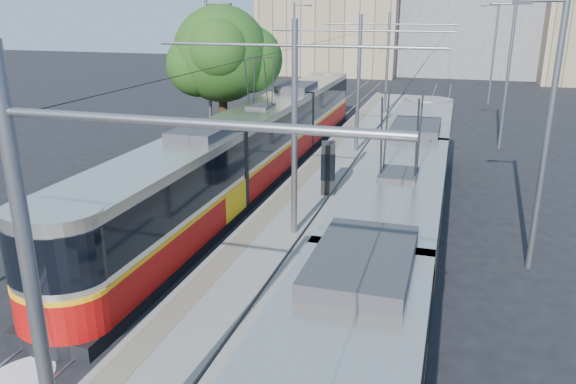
% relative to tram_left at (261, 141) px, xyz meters
% --- Properties ---
extents(ground, '(160.00, 160.00, 0.00)m').
position_rel_tram_left_xyz_m(ground, '(3.60, -14.93, -1.71)').
color(ground, black).
rests_on(ground, ground).
extents(platform, '(4.00, 50.00, 0.30)m').
position_rel_tram_left_xyz_m(platform, '(3.60, 2.07, -1.56)').
color(platform, gray).
rests_on(platform, ground).
extents(tactile_strip_left, '(0.70, 50.00, 0.01)m').
position_rel_tram_left_xyz_m(tactile_strip_left, '(2.15, 2.07, -1.40)').
color(tactile_strip_left, gray).
rests_on(tactile_strip_left, platform).
extents(tactile_strip_right, '(0.70, 50.00, 0.01)m').
position_rel_tram_left_xyz_m(tactile_strip_right, '(5.05, 2.07, -1.40)').
color(tactile_strip_right, gray).
rests_on(tactile_strip_right, platform).
extents(rails, '(8.71, 70.00, 0.03)m').
position_rel_tram_left_xyz_m(rails, '(3.60, 2.07, -1.69)').
color(rails, gray).
rests_on(rails, ground).
extents(tram_left, '(2.43, 30.47, 5.50)m').
position_rel_tram_left_xyz_m(tram_left, '(0.00, 0.00, 0.00)').
color(tram_left, black).
rests_on(tram_left, ground).
extents(tram_right, '(2.43, 29.47, 5.50)m').
position_rel_tram_left_xyz_m(tram_right, '(7.20, -9.28, 0.15)').
color(tram_right, black).
rests_on(tram_right, ground).
extents(catenary, '(9.20, 70.00, 7.00)m').
position_rel_tram_left_xyz_m(catenary, '(3.60, -0.77, 2.82)').
color(catenary, slate).
rests_on(catenary, platform).
extents(street_lamps, '(15.18, 38.22, 8.00)m').
position_rel_tram_left_xyz_m(street_lamps, '(3.60, 6.07, 2.48)').
color(street_lamps, slate).
rests_on(street_lamps, ground).
extents(shelter, '(0.78, 1.05, 2.10)m').
position_rel_tram_left_xyz_m(shelter, '(3.71, -2.32, -0.31)').
color(shelter, black).
rests_on(shelter, platform).
extents(tree, '(5.36, 4.96, 7.79)m').
position_rel_tram_left_xyz_m(tree, '(-2.82, 3.23, 3.56)').
color(tree, '#382314').
rests_on(tree, ground).
extents(building_left, '(16.32, 12.24, 13.96)m').
position_rel_tram_left_xyz_m(building_left, '(-6.40, 45.07, 5.28)').
color(building_left, tan).
rests_on(building_left, ground).
extents(building_centre, '(18.36, 14.28, 14.06)m').
position_rel_tram_left_xyz_m(building_centre, '(9.60, 49.07, 5.33)').
color(building_centre, gray).
rests_on(building_centre, ground).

